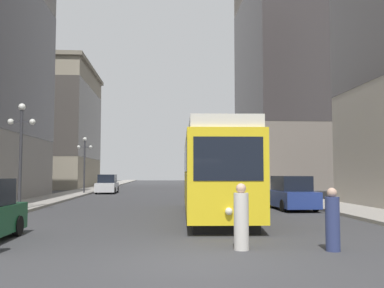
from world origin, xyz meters
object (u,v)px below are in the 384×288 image
Objects in this scene: streetcar at (213,171)px; pedestrian_crossing_far at (333,221)px; transit_bus at (230,173)px; parked_car_right_far at (291,194)px; pedestrian_crossing_near at (241,219)px; lamp_post_left_near at (21,139)px; lamp_post_left_far at (85,156)px; parked_car_left_mid at (107,185)px.

pedestrian_crossing_far is (2.01, -8.91, -1.35)m from streetcar.
transit_bus is 2.56× the size of parked_car_right_far.
lamp_post_left_near is (-9.37, 11.23, 2.92)m from pedestrian_crossing_near.
streetcar is 1.15× the size of transit_bus.
lamp_post_left_far reaches higher than streetcar.
parked_car_left_mid is at bearing 43.12° from lamp_post_left_far.
parked_car_left_mid is (-7.76, 21.99, -1.26)m from streetcar.
streetcar reaches higher than pedestrian_crossing_near.
parked_car_left_mid is 0.85× the size of lamp_post_left_near.
streetcar reaches higher than parked_car_left_mid.
lamp_post_left_far reaches higher than transit_bus.
parked_car_right_far is 0.87× the size of lamp_post_left_far.
parked_car_left_mid is 31.48m from pedestrian_crossing_near.
pedestrian_crossing_far is (-1.17, -23.96, -1.20)m from transit_bus.
streetcar is at bearing -97.09° from pedestrian_crossing_near.
parked_car_right_far is 2.59× the size of pedestrian_crossing_near.
parked_car_right_far is (4.61, 3.07, -1.26)m from streetcar.
parked_car_left_mid is at bearing 145.66° from transit_bus.
lamp_post_left_far is (-9.37, 28.80, 2.76)m from pedestrian_crossing_near.
streetcar is at bearing -71.12° from parked_car_left_mid.
transit_bus is at bearing -32.94° from parked_car_left_mid.
pedestrian_crossing_near is (-0.29, -8.59, -1.30)m from streetcar.
lamp_post_left_near is (-14.27, -0.43, 2.88)m from parked_car_right_far.
streetcar reaches higher than transit_bus.
parked_car_left_mid is 19.65m from lamp_post_left_near.
pedestrian_crossing_near is (7.47, -30.58, -0.04)m from parked_car_left_mid.
parked_car_left_mid is 2.67× the size of pedestrian_crossing_near.
streetcar is 9.23m from pedestrian_crossing_far.
lamp_post_left_near reaches higher than lamp_post_left_far.
pedestrian_crossing_near is 0.32× the size of lamp_post_left_near.
parked_car_right_far is at bearing -50.22° from lamp_post_left_far.
streetcar reaches higher than pedestrian_crossing_far.
transit_bus is 24.02m from pedestrian_crossing_far.
pedestrian_crossing_near is 2.33m from pedestrian_crossing_far.
transit_bus reaches higher than pedestrian_crossing_near.
parked_car_right_far is 0.82× the size of lamp_post_left_near.
parked_car_right_far is at bearing 143.73° from pedestrian_crossing_far.
streetcar is 23.35m from parked_car_left_mid.
lamp_post_left_near is 1.05× the size of lamp_post_left_far.
lamp_post_left_far is at bearing 177.80° from pedestrian_crossing_far.
parked_car_right_far is at bearing -85.18° from transit_bus.
parked_car_right_far is 22.47m from lamp_post_left_far.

